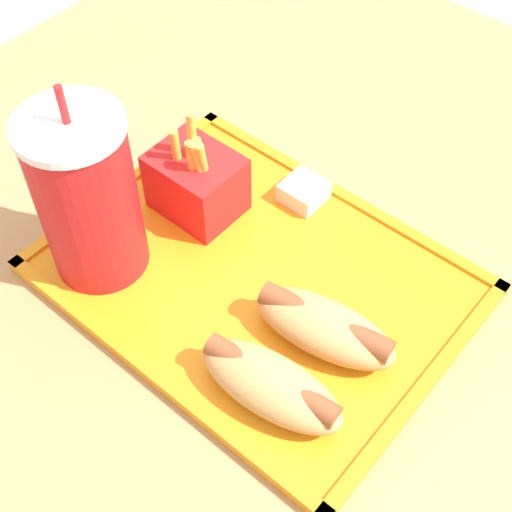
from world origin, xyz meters
TOP-DOWN VIEW (x-y plane):
  - dining_table at (0.00, 0.00)m, footprint 1.05×1.04m
  - food_tray at (0.01, 0.04)m, footprint 0.39×0.29m
  - soda_cup at (0.14, 0.12)m, footprint 0.09×0.09m
  - hot_dog_far at (-0.08, 0.13)m, footprint 0.14×0.07m
  - hot_dog_near at (-0.08, 0.05)m, footprint 0.14×0.08m
  - fries_carton at (0.12, 0.01)m, footprint 0.09×0.07m
  - sauce_cup_mayo at (0.04, -0.07)m, footprint 0.04×0.04m

SIDE VIEW (x-z plane):
  - dining_table at x=0.00m, z-range 0.00..0.74m
  - food_tray at x=0.01m, z-range 0.74..0.75m
  - sauce_cup_mayo at x=0.04m, z-range 0.75..0.77m
  - hot_dog_far at x=-0.08m, z-range 0.75..0.80m
  - hot_dog_near at x=-0.08m, z-range 0.75..0.80m
  - fries_carton at x=0.12m, z-range 0.73..0.85m
  - soda_cup at x=0.14m, z-range 0.73..0.94m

